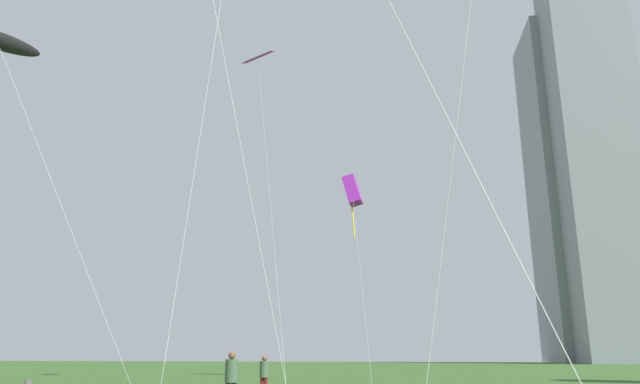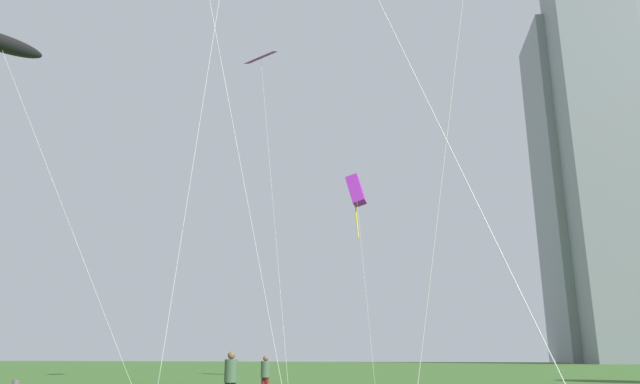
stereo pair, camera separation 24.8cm
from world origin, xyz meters
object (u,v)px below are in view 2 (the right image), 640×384
(person_standing_3, at_px, (265,373))
(kite_flying_3, at_px, (356,191))
(kite_flying_6, at_px, (261,58))
(person_standing_4, at_px, (231,377))
(distant_highrise_1, at_px, (578,186))
(distant_highrise_0, at_px, (598,106))

(person_standing_3, height_order, kite_flying_3, kite_flying_3)
(person_standing_3, height_order, kite_flying_6, kite_flying_6)
(person_standing_4, bearing_deg, kite_flying_6, 78.96)
(person_standing_3, relative_size, distant_highrise_1, 0.02)
(distant_highrise_0, bearing_deg, distant_highrise_1, 98.52)
(kite_flying_6, bearing_deg, person_standing_3, -66.69)
(kite_flying_3, distance_m, distant_highrise_1, 108.58)
(person_standing_4, distance_m, kite_flying_3, 29.01)
(person_standing_3, bearing_deg, distant_highrise_0, -110.28)
(kite_flying_3, bearing_deg, person_standing_3, -89.70)
(person_standing_3, xyz_separation_m, distant_highrise_1, (33.56, 120.13, 38.85))
(person_standing_3, bearing_deg, kite_flying_3, -90.56)
(person_standing_4, xyz_separation_m, kite_flying_6, (-6.05, 17.60, 20.60))
(kite_flying_3, distance_m, kite_flying_6, 12.43)
(person_standing_4, bearing_deg, person_standing_3, 69.37)
(person_standing_3, xyz_separation_m, person_standing_4, (0.95, -5.77, 0.07))
(kite_flying_3, relative_size, kite_flying_6, 0.68)
(kite_flying_3, bearing_deg, distant_highrise_0, 66.31)
(person_standing_4, height_order, distant_highrise_0, distant_highrise_0)
(person_standing_3, relative_size, kite_flying_3, 0.11)
(person_standing_4, relative_size, distant_highrise_0, 0.02)
(person_standing_3, distance_m, kite_flying_6, 24.37)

